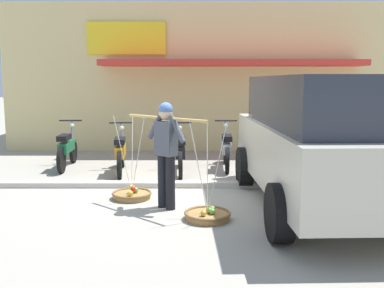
# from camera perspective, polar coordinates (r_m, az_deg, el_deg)

# --- Properties ---
(ground_plane) EXTENTS (90.00, 90.00, 0.00)m
(ground_plane) POSITION_cam_1_polar(r_m,az_deg,el_deg) (7.66, -2.80, -6.97)
(ground_plane) COLOR #9E998C
(sidewalk_curb) EXTENTS (20.00, 0.24, 0.10)m
(sidewalk_curb) POSITION_cam_1_polar(r_m,az_deg,el_deg) (8.32, -2.58, -5.36)
(sidewalk_curb) COLOR #BAB4A5
(sidewalk_curb) RESTS_ON ground
(fruit_vendor) EXTENTS (1.30, 1.17, 1.70)m
(fruit_vendor) POSITION_cam_1_polar(r_m,az_deg,el_deg) (6.77, -3.59, -0.53)
(fruit_vendor) COLOR black
(fruit_vendor) RESTS_ON ground
(fruit_basket_left_side) EXTENTS (0.69, 0.69, 1.45)m
(fruit_basket_left_side) POSITION_cam_1_polar(r_m,az_deg,el_deg) (6.42, 1.95, -9.34)
(fruit_basket_left_side) COLOR #9E7542
(fruit_basket_left_side) RESTS_ON ground
(fruit_basket_right_side) EXTENTS (0.69, 0.69, 1.45)m
(fruit_basket_right_side) POSITION_cam_1_polar(r_m,az_deg,el_deg) (7.58, -8.10, -6.61)
(fruit_basket_right_side) COLOR #9E7542
(fruit_basket_right_side) RESTS_ON ground
(motorcycle_nearest_shop) EXTENTS (0.54, 1.82, 1.09)m
(motorcycle_nearest_shop) POSITION_cam_1_polar(r_m,az_deg,el_deg) (10.44, -16.37, -0.62)
(motorcycle_nearest_shop) COLOR black
(motorcycle_nearest_shop) RESTS_ON ground
(motorcycle_second_in_row) EXTENTS (0.54, 1.82, 1.09)m
(motorcycle_second_in_row) POSITION_cam_1_polar(r_m,az_deg,el_deg) (9.61, -9.56, -1.14)
(motorcycle_second_in_row) COLOR black
(motorcycle_second_in_row) RESTS_ON ground
(motorcycle_third_in_row) EXTENTS (0.54, 1.82, 1.09)m
(motorcycle_third_in_row) POSITION_cam_1_polar(r_m,az_deg,el_deg) (9.49, -1.73, -1.15)
(motorcycle_third_in_row) COLOR black
(motorcycle_third_in_row) RESTS_ON ground
(motorcycle_end_of_row) EXTENTS (0.54, 1.82, 1.09)m
(motorcycle_end_of_row) POSITION_cam_1_polar(r_m,az_deg,el_deg) (10.02, 4.44, -0.66)
(motorcycle_end_of_row) COLOR black
(motorcycle_end_of_row) RESTS_ON ground
(parked_truck) EXTENTS (2.27, 4.86, 2.10)m
(parked_truck) POSITION_cam_1_polar(r_m,az_deg,el_deg) (7.03, 16.50, 0.72)
(parked_truck) COLOR beige
(parked_truck) RESTS_ON ground
(storefront_building) EXTENTS (13.00, 6.00, 4.20)m
(storefront_building) POSITION_cam_1_polar(r_m,az_deg,el_deg) (14.89, 4.12, 8.68)
(storefront_building) COLOR #DBC684
(storefront_building) RESTS_ON ground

